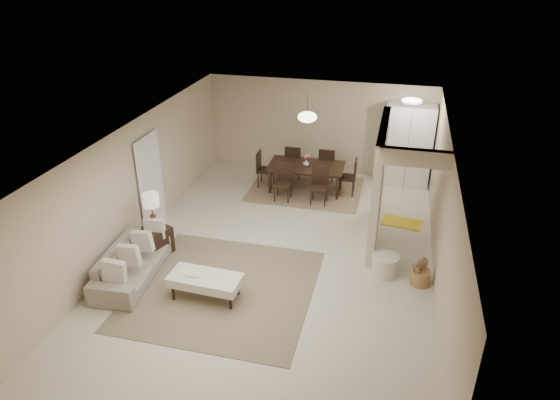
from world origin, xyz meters
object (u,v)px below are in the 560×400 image
(round_pouf, at_px, (385,265))
(dining_table, at_px, (306,178))
(side_table, at_px, (156,241))
(sofa, at_px, (133,262))
(pantry_cabinet, at_px, (408,146))
(ottoman_bench, at_px, (205,280))
(wicker_basket, at_px, (420,277))

(round_pouf, distance_m, dining_table, 3.93)
(side_table, bearing_deg, sofa, -93.45)
(pantry_cabinet, relative_size, dining_table, 1.12)
(sofa, distance_m, ottoman_bench, 1.58)
(pantry_cabinet, relative_size, wicker_basket, 5.98)
(sofa, bearing_deg, side_table, -7.90)
(pantry_cabinet, xyz_separation_m, dining_table, (-2.41, -0.98, -0.72))
(sofa, xyz_separation_m, side_table, (0.05, 0.83, -0.03))
(sofa, distance_m, wicker_basket, 5.30)
(wicker_basket, bearing_deg, ottoman_bench, -160.28)
(ottoman_bench, bearing_deg, dining_table, 82.98)
(round_pouf, height_order, dining_table, dining_table)
(dining_table, bearing_deg, side_table, -124.03)
(sofa, height_order, side_table, sofa)
(pantry_cabinet, bearing_deg, sofa, -131.47)
(side_table, distance_m, round_pouf, 4.52)
(pantry_cabinet, height_order, wicker_basket, pantry_cabinet)
(pantry_cabinet, distance_m, ottoman_bench, 6.63)
(pantry_cabinet, xyz_separation_m, side_table, (-4.75, -4.60, -0.77))
(sofa, bearing_deg, round_pouf, -79.90)
(round_pouf, relative_size, wicker_basket, 1.42)
(ottoman_bench, relative_size, dining_table, 0.68)
(ottoman_bench, xyz_separation_m, side_table, (-1.50, 1.13, -0.08))
(pantry_cabinet, relative_size, round_pouf, 4.21)
(ottoman_bench, bearing_deg, side_table, 145.97)
(sofa, distance_m, side_table, 0.83)
(ottoman_bench, height_order, wicker_basket, ottoman_bench)
(sofa, bearing_deg, wicker_basket, -83.47)
(side_table, relative_size, round_pouf, 1.13)
(wicker_basket, height_order, dining_table, dining_table)
(sofa, relative_size, ottoman_bench, 1.64)
(wicker_basket, bearing_deg, pantry_cabinet, 95.17)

